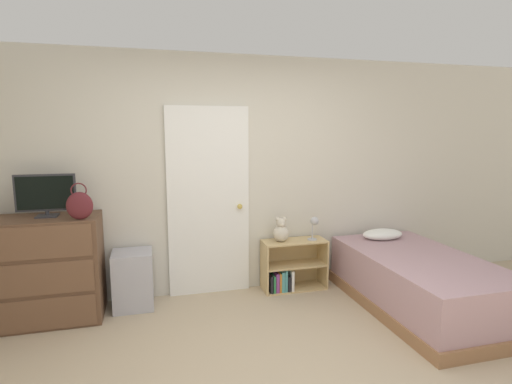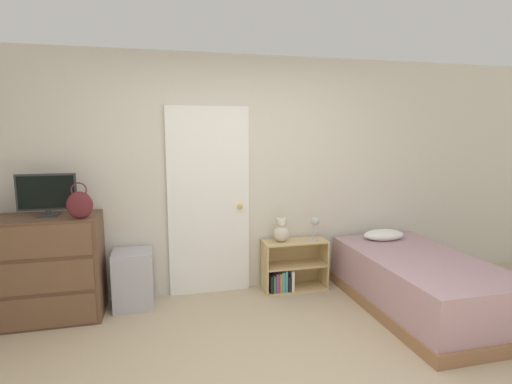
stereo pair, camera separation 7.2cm
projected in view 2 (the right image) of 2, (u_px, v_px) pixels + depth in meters
wall_back at (230, 176)px, 4.33m from camera, size 10.00×0.06×2.55m
door_closed at (209, 202)px, 4.26m from camera, size 0.87×0.09×2.01m
dresser at (50, 268)px, 3.72m from camera, size 0.92×0.53×0.98m
tv at (47, 194)px, 3.65m from camera, size 0.51×0.16×0.39m
handbag at (80, 205)px, 3.54m from camera, size 0.22×0.09×0.33m
storage_bin at (133, 279)px, 4.01m from camera, size 0.39×0.37×0.57m
bookshelf at (289, 270)px, 4.45m from camera, size 0.71×0.29×0.56m
teddy_bear at (281, 231)px, 4.36m from camera, size 0.18×0.18×0.27m
desk_lamp at (315, 224)px, 4.39m from camera, size 0.12×0.11×0.26m
bed at (419, 283)px, 3.94m from camera, size 1.06×1.89×0.65m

